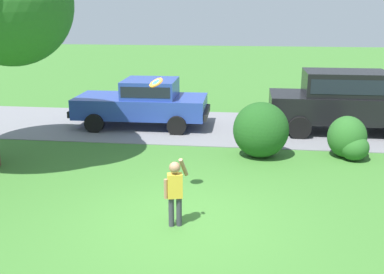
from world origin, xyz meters
The scene contains 8 objects.
ground_plane centered at (0.00, 0.00, 0.00)m, with size 80.00×80.00×0.00m, color #3D752D.
driveway_strip centered at (0.00, 6.85, 0.01)m, with size 28.00×4.40×0.02m, color slate.
shrub_near_tree centered at (1.47, 3.95, 0.73)m, with size 1.44×1.24×1.46m.
shrub_centre_left centered at (3.74, 4.17, 0.49)m, with size 1.02×1.12×1.09m.
parked_sedan centered at (-2.25, 6.70, 0.85)m, with size 4.43×2.15×1.56m.
parked_suv centered at (4.06, 6.76, 1.08)m, with size 4.71×2.11×1.92m.
child_thrower centered at (-0.10, -0.23, 0.72)m, with size 0.41×0.34×1.29m.
frisbee centered at (-0.63, 0.87, 2.41)m, with size 0.30×0.27×0.22m.
Camera 1 is at (1.14, -7.64, 3.79)m, focal length 42.83 mm.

